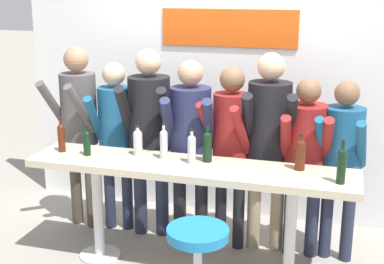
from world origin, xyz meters
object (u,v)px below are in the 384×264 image
(person_center, at_px, (190,133))
(wine_bottle_1, at_px, (300,153))
(person_center_right, at_px, (231,138))
(wine_bottle_2, at_px, (207,145))
(wine_bottle_3, at_px, (138,141))
(person_center_left, at_px, (149,123))
(person_right, at_px, (269,132))
(wine_bottle_7, at_px, (192,148))
(person_left, at_px, (116,128))
(person_far_left, at_px, (79,117))
(person_far_right, at_px, (305,150))
(wine_bottle_4, at_px, (342,164))
(wine_bottle_6, at_px, (61,136))
(person_rightmost, at_px, (342,152))
(bar_stool, at_px, (198,260))
(wine_bottle_5, at_px, (164,143))
(wine_bottle_0, at_px, (87,142))
(tasting_table, at_px, (189,181))

(person_center, height_order, wine_bottle_1, person_center)
(person_center, height_order, person_center_right, person_center)
(wine_bottle_2, bearing_deg, wine_bottle_3, 179.96)
(person_center_right, bearing_deg, person_center_left, -171.34)
(person_right, height_order, wine_bottle_7, person_right)
(person_left, relative_size, wine_bottle_1, 5.62)
(person_far_left, relative_size, person_far_right, 1.12)
(person_left, bearing_deg, person_right, -7.61)
(person_center_right, height_order, wine_bottle_4, person_center_right)
(wine_bottle_3, relative_size, wine_bottle_6, 0.85)
(person_center, xyz_separation_m, person_rightmost, (1.31, 0.06, -0.08))
(person_center_right, xyz_separation_m, person_rightmost, (0.95, 0.03, -0.06))
(bar_stool, bearing_deg, wine_bottle_5, 124.03)
(wine_bottle_4, distance_m, wine_bottle_6, 2.33)
(wine_bottle_0, bearing_deg, bar_stool, -29.28)
(wine_bottle_2, distance_m, wine_bottle_4, 1.08)
(person_rightmost, bearing_deg, person_center, -170.36)
(person_center, distance_m, person_center_right, 0.36)
(wine_bottle_2, bearing_deg, wine_bottle_1, 0.66)
(wine_bottle_1, bearing_deg, wine_bottle_6, -177.10)
(tasting_table, xyz_separation_m, person_far_left, (-1.27, 0.55, 0.31))
(person_right, bearing_deg, wine_bottle_3, -164.48)
(person_rightmost, relative_size, wine_bottle_3, 6.17)
(bar_stool, relative_size, wine_bottle_5, 2.35)
(person_center, height_order, wine_bottle_3, person_center)
(person_rightmost, height_order, wine_bottle_1, person_rightmost)
(wine_bottle_1, bearing_deg, bar_stool, -127.84)
(bar_stool, xyz_separation_m, wine_bottle_2, (-0.14, 0.77, 0.60))
(wine_bottle_5, height_order, wine_bottle_6, wine_bottle_5)
(person_center, distance_m, wine_bottle_7, 0.47)
(bar_stool, xyz_separation_m, wine_bottle_3, (-0.74, 0.77, 0.58))
(person_right, distance_m, person_far_right, 0.35)
(person_center, relative_size, wine_bottle_4, 5.21)
(wine_bottle_2, bearing_deg, person_left, 155.56)
(person_center_left, height_order, person_far_right, person_center_left)
(person_right, bearing_deg, tasting_table, -142.11)
(wine_bottle_3, bearing_deg, wine_bottle_2, -0.04)
(bar_stool, distance_m, wine_bottle_3, 1.22)
(tasting_table, height_order, person_rightmost, person_rightmost)
(person_center_left, distance_m, person_rightmost, 1.72)
(bar_stool, relative_size, person_center, 0.42)
(wine_bottle_3, bearing_deg, person_center_left, 97.81)
(person_left, xyz_separation_m, wine_bottle_4, (2.07, -0.67, 0.06))
(wine_bottle_2, bearing_deg, person_far_left, 162.53)
(bar_stool, height_order, person_far_left, person_far_left)
(bar_stool, distance_m, wine_bottle_6, 1.67)
(person_far_left, distance_m, wine_bottle_1, 2.17)
(person_center, height_order, wine_bottle_7, person_center)
(person_left, height_order, person_right, person_right)
(person_center_right, height_order, person_rightmost, person_center_right)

